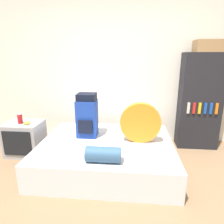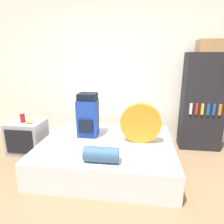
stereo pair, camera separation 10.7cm
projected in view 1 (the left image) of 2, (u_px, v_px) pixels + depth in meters
ground_plane at (101, 208)px, 2.15m from camera, size 16.00×16.00×0.00m
wall_back at (116, 72)px, 3.71m from camera, size 8.00×0.05×2.60m
bed at (107, 153)px, 2.96m from camera, size 1.90×1.56×0.38m
backpack at (87, 116)px, 3.04m from camera, size 0.30×0.30×0.67m
tent_bag at (140, 123)px, 2.83m from camera, size 0.58×0.10×0.58m
sleeping_roll at (103, 155)px, 2.33m from camera, size 0.41×0.19×0.19m
television at (25, 138)px, 3.29m from camera, size 0.56×0.48×0.54m
canister at (20, 119)px, 3.17m from camera, size 0.07×0.07×0.16m
banana_bunch at (28, 123)px, 3.17m from camera, size 0.10×0.14×0.03m
bookshelf at (200, 102)px, 3.44m from camera, size 0.68×0.35×1.64m
cardboard_box at (208, 46)px, 3.19m from camera, size 0.41×0.31×0.19m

